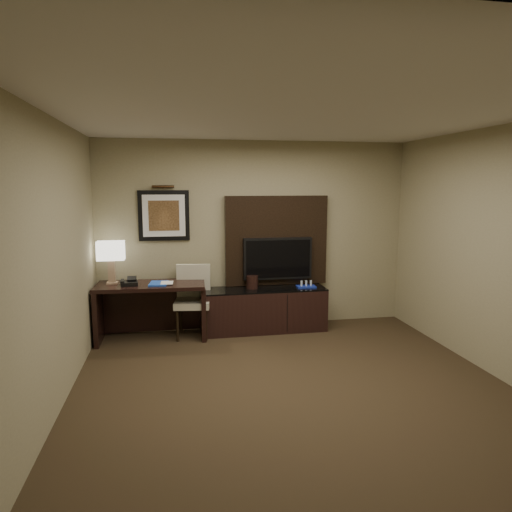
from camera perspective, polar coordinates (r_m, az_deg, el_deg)
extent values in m
cube|color=#2E2214|center=(4.67, 5.59, -17.59)|extent=(4.50, 5.00, 0.01)
cube|color=silver|center=(4.23, 6.17, 17.35)|extent=(4.50, 5.00, 0.01)
cube|color=gray|center=(6.66, -0.08, 2.64)|extent=(4.50, 0.01, 2.70)
cube|color=gray|center=(2.04, 26.10, -12.79)|extent=(4.50, 0.01, 2.70)
cube|color=gray|center=(4.22, -24.96, -1.82)|extent=(0.01, 5.00, 2.70)
cube|color=black|center=(6.35, -12.94, -6.77)|extent=(1.46, 0.68, 0.77)
cube|color=black|center=(6.58, 0.88, -6.69)|extent=(1.79, 0.51, 0.62)
cube|color=black|center=(6.67, 2.55, 1.95)|extent=(1.50, 0.12, 1.30)
cube|color=black|center=(6.61, 2.72, -0.30)|extent=(1.00, 0.08, 0.60)
cube|color=black|center=(6.51, -11.43, 4.98)|extent=(0.70, 0.04, 0.70)
cylinder|color=#3C2513|center=(6.46, -11.55, 8.50)|extent=(0.04, 0.04, 0.30)
cube|color=#1B48B5|center=(6.20, -12.07, -3.37)|extent=(0.26, 0.33, 0.02)
imported|color=tan|center=(6.18, -11.87, -2.46)|extent=(0.16, 0.03, 0.22)
cylinder|color=black|center=(6.48, -0.48, -3.28)|extent=(0.20, 0.20, 0.18)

